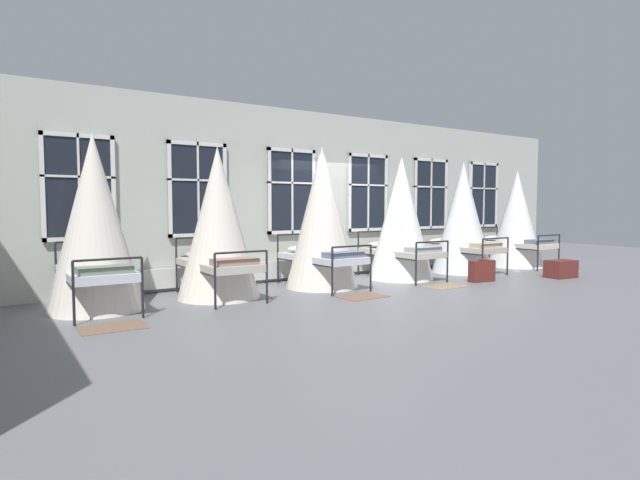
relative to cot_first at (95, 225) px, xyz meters
The scene contains 15 objects.
ground 5.16m from the cot_first, ahead, with size 28.26×28.26×0.00m, color slate.
back_wall_with_windows 5.16m from the cot_first, 13.14° to the left, with size 15.13×0.10×3.55m, color #B2B7AD.
window_bank 5.11m from the cot_first, 11.83° to the left, with size 11.21×0.10×2.66m.
cot_first is the anchor object (origin of this frame).
cot_second 1.93m from the cot_first, ahead, with size 1.39×1.89×2.55m.
cot_third 4.01m from the cot_first, ahead, with size 1.39×1.90×2.68m.
cot_fourth 6.04m from the cot_first, ahead, with size 1.39×1.89×2.59m.
cot_fifth 7.98m from the cot_first, ahead, with size 1.39×1.89×2.58m.
cot_sixth 10.06m from the cot_first, ahead, with size 1.39×1.89×2.46m.
rug_first 1.82m from the cot_first, 91.80° to the right, with size 0.80×0.56×0.01m, color brown.
rug_third 4.39m from the cot_first, 18.13° to the right, with size 0.80×0.56×0.01m, color brown.
rug_fourth 6.28m from the cot_first, 12.27° to the right, with size 0.80×0.56×0.01m, color #8E7A5B.
rug_sixth 10.21m from the cot_first, ahead, with size 0.80×0.56×0.01m, color #8E7A5B.
suitcase_dark 7.32m from the cot_first, 10.17° to the right, with size 0.58×0.27×0.47m.
travel_trunk 9.28m from the cot_first, 11.52° to the right, with size 0.64×0.40×0.38m, color #5B231E.
Camera 1 is at (-6.37, -8.05, 1.55)m, focal length 28.63 mm.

